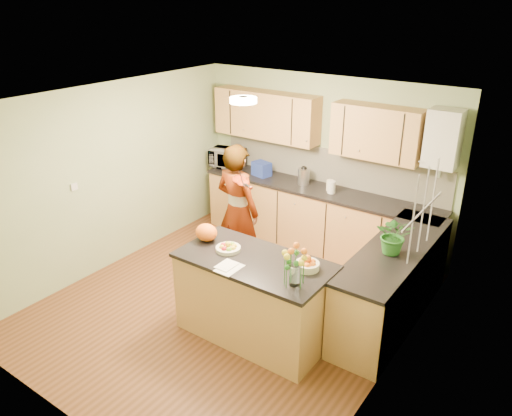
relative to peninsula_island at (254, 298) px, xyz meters
The scene contains 28 objects.
floor 0.80m from the peninsula_island, 152.24° to the left, with size 4.50×4.50×0.00m, color #513017.
ceiling 2.12m from the peninsula_island, 152.24° to the left, with size 4.00×4.50×0.02m, color silver.
wall_back 2.73m from the peninsula_island, 102.67° to the left, with size 4.00×0.02×2.50m, color gray.
wall_front 2.17m from the peninsula_island, 106.40° to the right, with size 4.00×0.02×2.50m, color gray.
wall_left 2.70m from the peninsula_island, behind, with size 0.02×4.50×2.50m, color gray.
wall_right 1.65m from the peninsula_island, 11.95° to the left, with size 0.02×4.50×2.50m, color gray.
back_counter 2.30m from the peninsula_island, 101.88° to the left, with size 3.64×0.62×0.94m.
right_counter 1.61m from the peninsula_island, 45.65° to the left, with size 0.62×2.24×0.94m.
splashback 2.68m from the peninsula_island, 100.57° to the left, with size 3.60×0.02×0.52m, color beige.
upper_cabinets 2.85m from the peninsula_island, 107.46° to the left, with size 3.20×0.34×0.70m.
boiler 3.00m from the peninsula_island, 64.78° to the left, with size 0.40×0.30×0.86m.
window_right 1.99m from the peninsula_island, 32.44° to the left, with size 0.01×1.30×1.05m.
light_switch 2.70m from the peninsula_island, behind, with size 0.02×0.09×0.09m, color silver.
ceiling_lamp 2.15m from the peninsula_island, 133.62° to the left, with size 0.30×0.30×0.07m.
peninsula_island is the anchor object (origin of this frame).
fruit_dish 0.62m from the peninsula_island, behind, with size 0.27×0.27×0.10m.
orange_bowl 0.78m from the peninsula_island, 15.26° to the left, with size 0.25×0.25×0.15m.
flower_vase 1.00m from the peninsula_island, 16.70° to the right, with size 0.25×0.25×0.47m.
orange_bag 0.91m from the peninsula_island, behind, with size 0.26×0.22×0.20m, color orange.
papers 0.58m from the peninsula_island, 108.43° to the right, with size 0.20×0.28×0.01m, color white.
violinist 1.48m from the peninsula_island, 134.40° to the left, with size 0.66×0.43×1.80m, color tan.
violin 1.48m from the peninsula_island, 134.96° to the left, with size 0.60×0.24×0.12m, color #4B1504, non-canonical shape.
microwave 3.17m from the peninsula_island, 133.37° to the left, with size 0.53×0.36×0.30m, color silver.
blue_box 2.72m from the peninsula_island, 123.04° to the left, with size 0.27×0.20×0.21m, color navy.
kettle 2.48m from the peninsula_island, 107.90° to the left, with size 0.17×0.17×0.32m.
jar_cream 2.35m from the peninsula_island, 97.38° to the left, with size 0.10×0.10×0.16m, color beige.
jar_white 2.28m from the peninsula_island, 96.13° to the left, with size 0.11×0.11×0.17m, color silver.
potted_plant 1.65m from the peninsula_island, 41.53° to the left, with size 0.39×0.34×0.43m, color #276923.
Camera 1 is at (3.24, -4.05, 3.53)m, focal length 35.00 mm.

